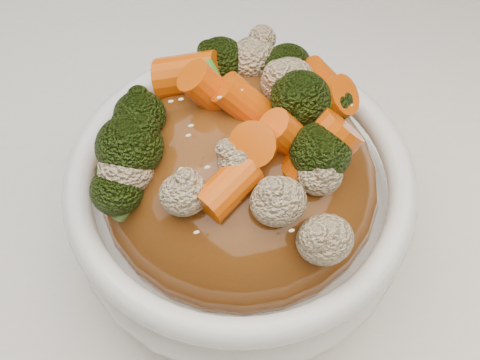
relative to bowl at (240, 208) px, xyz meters
name	(u,v)px	position (x,y,z in m)	size (l,w,h in m)	color
tablecloth	(246,252)	(0.00, 0.00, -0.07)	(1.20, 0.80, 0.04)	white
bowl	(240,208)	(0.00, 0.00, 0.00)	(0.24, 0.24, 0.09)	white
sauce_base	(240,183)	(0.00, 0.00, 0.03)	(0.19, 0.19, 0.10)	#633311
carrots	(240,119)	(0.00, 0.00, 0.10)	(0.19, 0.19, 0.05)	#DC5407
broccoli	(240,120)	(0.00, 0.00, 0.10)	(0.19, 0.19, 0.05)	black
cauliflower	(240,122)	(0.00, 0.00, 0.10)	(0.19, 0.19, 0.04)	#D0B78E
scallions	(240,118)	(0.00, 0.00, 0.10)	(0.14, 0.14, 0.02)	#26701A
sesame_seeds	(240,118)	(0.00, 0.00, 0.10)	(0.17, 0.17, 0.01)	beige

